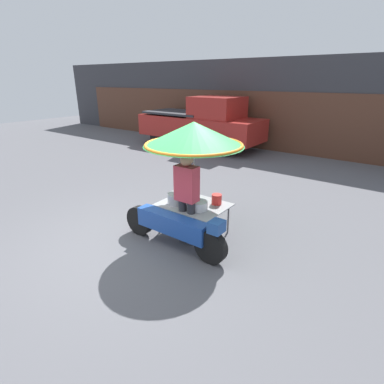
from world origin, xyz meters
TOP-DOWN VIEW (x-y plane):
  - ground_plane at (0.00, 0.00)m, footprint 36.00×36.00m
  - shopfront_building at (0.00, 9.27)m, footprint 28.00×2.06m
  - vendor_motorcycle_cart at (0.55, 0.79)m, footprint 2.09×1.69m
  - vendor_person at (0.65, 0.53)m, footprint 0.38×0.22m
  - pickup_truck at (-3.57, 7.05)m, footprint 5.24×1.83m

SIDE VIEW (x-z plane):
  - ground_plane at x=0.00m, z-range 0.00..0.00m
  - vendor_person at x=0.65m, z-range 0.10..1.70m
  - pickup_truck at x=-3.57m, z-range -0.03..2.03m
  - vendor_motorcycle_cart at x=0.55m, z-range 0.54..2.58m
  - shopfront_building at x=0.00m, z-range -0.01..3.44m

